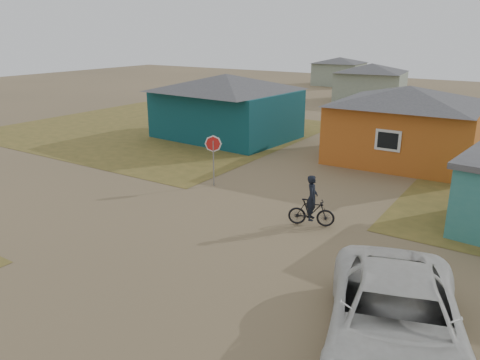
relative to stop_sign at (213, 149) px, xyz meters
The scene contains 9 objects.
ground 6.31m from the stop_sign, 56.96° to the right, with size 120.00×120.00×0.00m, color olive.
grass_nw 13.40m from the stop_sign, 143.51° to the left, with size 20.00×18.00×0.00m, color olive.
house_teal 9.88m from the stop_sign, 121.68° to the left, with size 8.93×7.08×4.00m.
house_yellow 10.64m from the stop_sign, 56.85° to the left, with size 7.72×6.76×3.90m.
house_pale_west 29.03m from the stop_sign, 95.31° to the left, with size 7.04×6.15×3.60m.
house_pale_north 42.28m from the stop_sign, 104.64° to the left, with size 6.28×5.81×3.40m.
stop_sign is the anchor object (origin of this frame).
cyclist 5.85m from the stop_sign, 17.26° to the right, with size 1.69×0.99×1.84m.
vehicle 12.22m from the stop_sign, 35.67° to the right, with size 2.77×6.00×1.67m, color silver.
Camera 1 is at (8.46, -10.70, 6.56)m, focal length 35.00 mm.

